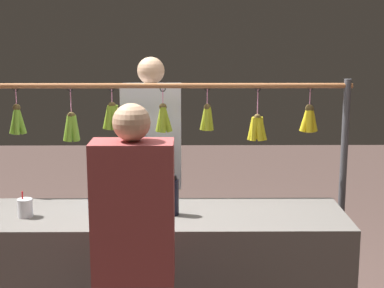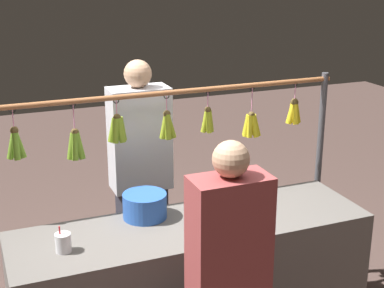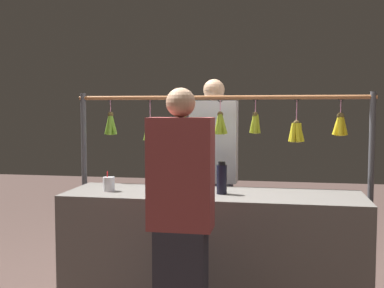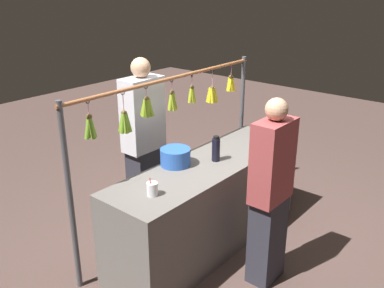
{
  "view_description": "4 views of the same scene",
  "coord_description": "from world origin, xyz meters",
  "px_view_note": "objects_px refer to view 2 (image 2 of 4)",
  "views": [
    {
      "loc": [
        -0.15,
        3.14,
        1.83
      ],
      "look_at": [
        -0.17,
        0.0,
        1.21
      ],
      "focal_mm": 54.83,
      "sensor_mm": 36.0,
      "label": 1
    },
    {
      "loc": [
        1.12,
        2.76,
        2.27
      ],
      "look_at": [
        0.0,
        0.0,
        1.29
      ],
      "focal_mm": 53.69,
      "sensor_mm": 36.0,
      "label": 2
    },
    {
      "loc": [
        -0.45,
        3.27,
        1.4
      ],
      "look_at": [
        0.15,
        0.0,
        1.16
      ],
      "focal_mm": 44.68,
      "sensor_mm": 36.0,
      "label": 3
    },
    {
      "loc": [
        2.68,
        2.05,
        2.29
      ],
      "look_at": [
        0.23,
        0.0,
        1.05
      ],
      "focal_mm": 39.97,
      "sensor_mm": 36.0,
      "label": 4
    }
  ],
  "objects_px": {
    "water_bottle": "(205,206)",
    "blue_bucket": "(145,206)",
    "vendor_person": "(141,183)",
    "drink_cup": "(63,243)"
  },
  "relations": [
    {
      "from": "water_bottle",
      "to": "blue_bucket",
      "type": "distance_m",
      "value": 0.36
    },
    {
      "from": "water_bottle",
      "to": "vendor_person",
      "type": "bearing_deg",
      "value": -78.07
    },
    {
      "from": "water_bottle",
      "to": "blue_bucket",
      "type": "bearing_deg",
      "value": -35.28
    },
    {
      "from": "water_bottle",
      "to": "drink_cup",
      "type": "xyz_separation_m",
      "value": [
        0.81,
        0.03,
        -0.06
      ]
    },
    {
      "from": "water_bottle",
      "to": "vendor_person",
      "type": "distance_m",
      "value": 0.76
    },
    {
      "from": "drink_cup",
      "to": "vendor_person",
      "type": "height_order",
      "value": "vendor_person"
    },
    {
      "from": "drink_cup",
      "to": "water_bottle",
      "type": "bearing_deg",
      "value": -177.94
    },
    {
      "from": "drink_cup",
      "to": "vendor_person",
      "type": "distance_m",
      "value": 1.0
    },
    {
      "from": "vendor_person",
      "to": "water_bottle",
      "type": "bearing_deg",
      "value": 101.93
    },
    {
      "from": "drink_cup",
      "to": "vendor_person",
      "type": "relative_size",
      "value": 0.09
    }
  ]
}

